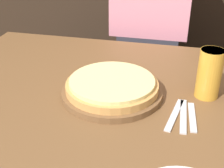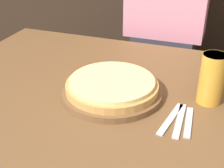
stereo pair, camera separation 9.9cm
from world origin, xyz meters
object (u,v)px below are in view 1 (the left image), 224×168
pizza_on_board (112,88)px  fork (175,115)px  beer_glass (210,72)px  diner_person (149,46)px  spoon (192,117)px  dinner_knife (183,116)px

pizza_on_board → fork: bearing=-19.5°
beer_glass → fork: (-0.09, -0.14, -0.08)m
pizza_on_board → beer_glass: size_ratio=2.04×
pizza_on_board → diner_person: (0.04, 0.68, -0.12)m
beer_glass → diner_person: (-0.26, 0.62, -0.18)m
beer_glass → spoon: size_ratio=1.08×
pizza_on_board → beer_glass: (0.29, 0.06, 0.06)m
beer_glass → fork: 0.18m
spoon → diner_person: bearing=105.9°
pizza_on_board → spoon: 0.26m
spoon → beer_glass: bearing=72.9°
pizza_on_board → dinner_knife: (0.23, -0.07, -0.02)m
fork → diner_person: bearing=102.4°
dinner_knife → spoon: same height
pizza_on_board → spoon: size_ratio=2.20×
pizza_on_board → fork: (0.20, -0.07, -0.02)m
dinner_knife → diner_person: (-0.19, 0.76, -0.10)m
fork → diner_person: size_ratio=0.13×
beer_glass → pizza_on_board: bearing=-167.8°
beer_glass → dinner_knife: beer_glass is taller
beer_glass → diner_person: bearing=112.5°
beer_glass → spoon: 0.16m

